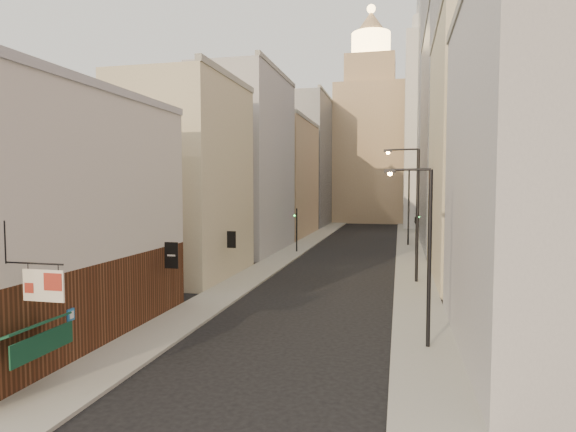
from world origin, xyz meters
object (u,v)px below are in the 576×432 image
object	(u,v)px
streetlamp_mid	(414,207)
traffic_light_left	(297,222)
clock_tower	(370,138)
white_tower	(428,123)
streetlamp_far	(407,202)
streetlamp_near	(425,247)
traffic_light_right	(416,220)

from	to	relation	value
streetlamp_mid	traffic_light_left	size ratio (longest dim) A/B	2.08
clock_tower	streetlamp_mid	size ratio (longest dim) A/B	4.32
white_tower	streetlamp_far	world-z (taller)	white_tower
streetlamp_far	traffic_light_left	world-z (taller)	streetlamp_far
streetlamp_near	clock_tower	bearing A→B (deg)	104.61
white_tower	traffic_light_right	bearing A→B (deg)	-94.68
streetlamp_near	traffic_light_left	world-z (taller)	streetlamp_near
white_tower	clock_tower	bearing A→B (deg)	128.16
streetlamp_near	streetlamp_mid	world-z (taller)	streetlamp_mid
clock_tower	streetlamp_mid	xyz separation A→B (m)	(7.37, -64.78, -11.70)
white_tower	traffic_light_right	xyz separation A→B (m)	(-2.93, -35.81, -14.70)
streetlamp_far	traffic_light_right	xyz separation A→B (m)	(0.92, -8.58, -1.59)
clock_tower	white_tower	bearing A→B (deg)	-51.84
traffic_light_left	streetlamp_far	bearing A→B (deg)	-165.94
clock_tower	streetlamp_far	bearing A→B (deg)	-80.17
traffic_light_right	white_tower	bearing A→B (deg)	-104.47
white_tower	traffic_light_right	world-z (taller)	white_tower
clock_tower	traffic_light_left	size ratio (longest dim) A/B	8.98
traffic_light_left	traffic_light_right	bearing A→B (deg)	159.31
clock_tower	white_tower	xyz separation A→B (m)	(11.00, -14.00, 0.97)
streetlamp_far	traffic_light_right	world-z (taller)	streetlamp_far
white_tower	traffic_light_left	size ratio (longest dim) A/B	8.30
white_tower	streetlamp_far	distance (m)	30.46
traffic_light_right	clock_tower	bearing A→B (deg)	-90.58
streetlamp_mid	streetlamp_near	bearing A→B (deg)	-83.88
streetlamp_near	traffic_light_left	size ratio (longest dim) A/B	1.67
streetlamp_mid	traffic_light_left	bearing A→B (deg)	136.20
streetlamp_far	streetlamp_mid	bearing A→B (deg)	-95.71
streetlamp_far	traffic_light_right	size ratio (longest dim) A/B	1.92
streetlamp_near	streetlamp_mid	distance (m)	15.48
streetlamp_mid	traffic_light_left	world-z (taller)	streetlamp_mid
white_tower	traffic_light_left	bearing A→B (deg)	-113.73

